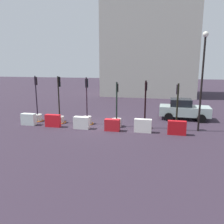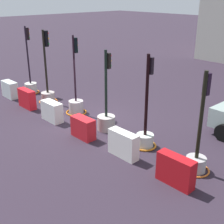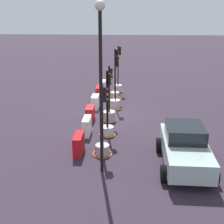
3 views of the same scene
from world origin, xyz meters
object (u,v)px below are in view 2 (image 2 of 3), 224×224
object	(u,v)px
traffic_light_2	(76,102)
construction_barrier_3	(83,128)
construction_barrier_1	(27,99)
construction_barrier_4	(123,144)
construction_barrier_2	(52,111)
traffic_light_4	(145,132)
traffic_light_3	(106,117)
traffic_light_0	(31,83)
construction_barrier_5	(176,170)
traffic_light_1	(48,90)
construction_barrier_0	(10,89)
traffic_light_5	(197,154)

from	to	relation	value
traffic_light_2	construction_barrier_3	size ratio (longest dim) A/B	3.46
construction_barrier_1	construction_barrier_4	world-z (taller)	same
traffic_light_2	construction_barrier_2	xyz separation A→B (m)	(0.04, -1.32, -0.09)
traffic_light_4	traffic_light_3	bearing A→B (deg)	-178.15
construction_barrier_4	traffic_light_0	bearing A→B (deg)	171.99
traffic_light_0	construction_barrier_1	size ratio (longest dim) A/B	3.25
traffic_light_0	construction_barrier_1	world-z (taller)	traffic_light_0
construction_barrier_2	construction_barrier_5	world-z (taller)	construction_barrier_5
construction_barrier_1	traffic_light_1	bearing A→B (deg)	91.41
construction_barrier_0	traffic_light_4	bearing A→B (deg)	7.30
construction_barrier_1	construction_barrier_5	bearing A→B (deg)	0.46
traffic_light_4	construction_barrier_5	bearing A→B (deg)	-27.45
traffic_light_1	construction_barrier_4	size ratio (longest dim) A/B	3.14
traffic_light_2	traffic_light_5	bearing A→B (deg)	-1.69
traffic_light_3	construction_barrier_1	world-z (taller)	traffic_light_3
traffic_light_4	construction_barrier_1	world-z (taller)	traffic_light_4
construction_barrier_3	construction_barrier_5	bearing A→B (deg)	1.09
traffic_light_0	traffic_light_1	world-z (taller)	traffic_light_0
traffic_light_2	traffic_light_3	distance (m)	2.34
traffic_light_1	construction_barrier_3	xyz separation A→B (m)	(4.45, -1.19, -0.21)
traffic_light_0	construction_barrier_5	size ratio (longest dim) A/B	3.12
construction_barrier_5	traffic_light_4	bearing A→B (deg)	152.55
traffic_light_3	construction_barrier_3	xyz separation A→B (m)	(-0.06, -1.13, -0.14)
traffic_light_3	construction_barrier_2	world-z (taller)	traffic_light_3
traffic_light_2	traffic_light_3	world-z (taller)	traffic_light_2
traffic_light_0	traffic_light_5	distance (m)	10.66
construction_barrier_1	construction_barrier_0	bearing A→B (deg)	177.45
construction_barrier_2	construction_barrier_3	xyz separation A→B (m)	(2.22, -0.03, -0.02)
traffic_light_2	construction_barrier_4	distance (m)	4.50
traffic_light_0	traffic_light_4	size ratio (longest dim) A/B	1.07
traffic_light_2	construction_barrier_4	size ratio (longest dim) A/B	3.09
construction_barrier_1	construction_barrier_2	size ratio (longest dim) A/B	1.02
construction_barrier_2	construction_barrier_5	size ratio (longest dim) A/B	0.95
traffic_light_5	construction_barrier_4	size ratio (longest dim) A/B	2.80
traffic_light_3	construction_barrier_3	size ratio (longest dim) A/B	3.17
traffic_light_3	construction_barrier_2	size ratio (longest dim) A/B	2.97
traffic_light_3	traffic_light_4	bearing A→B (deg)	1.85
construction_barrier_4	traffic_light_4	bearing A→B (deg)	88.66
construction_barrier_0	traffic_light_1	bearing A→B (deg)	28.60
traffic_light_5	construction_barrier_2	world-z (taller)	traffic_light_5
traffic_light_1	construction_barrier_2	size ratio (longest dim) A/B	3.29
traffic_light_2	traffic_light_3	xyz separation A→B (m)	(2.33, -0.21, 0.02)
traffic_light_2	construction_barrier_0	distance (m)	4.36
construction_barrier_1	construction_barrier_4	xyz separation A→B (m)	(6.48, 0.11, 0.00)
construction_barrier_2	traffic_light_0	bearing A→B (deg)	162.97
traffic_light_5	construction_barrier_2	size ratio (longest dim) A/B	2.94
traffic_light_1	traffic_light_4	size ratio (longest dim) A/B	1.07
traffic_light_4	construction_barrier_4	bearing A→B (deg)	-91.34
traffic_light_0	traffic_light_4	bearing A→B (deg)	-0.78
traffic_light_4	construction_barrier_4	world-z (taller)	traffic_light_4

